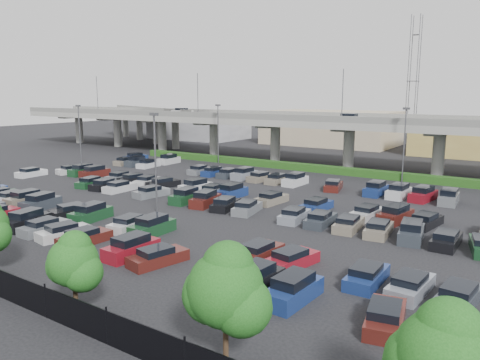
# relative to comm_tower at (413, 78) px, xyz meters

# --- Properties ---
(ground) EXTENTS (280.00, 280.00, 0.00)m
(ground) POSITION_rel_comm_tower_xyz_m (-4.00, -74.00, -15.61)
(ground) COLOR black
(overpass) EXTENTS (150.00, 13.00, 15.80)m
(overpass) POSITION_rel_comm_tower_xyz_m (-4.18, -41.99, -8.64)
(overpass) COLOR gray
(overpass) RESTS_ON ground
(on_ramp) EXTENTS (50.93, 30.13, 8.80)m
(on_ramp) POSITION_rel_comm_tower_xyz_m (-56.10, -30.95, -8.76)
(on_ramp) COLOR gray
(on_ramp) RESTS_ON ground
(hedge) EXTENTS (66.00, 1.60, 1.10)m
(hedge) POSITION_rel_comm_tower_xyz_m (-4.00, -49.00, -15.06)
(hedge) COLOR #193F12
(hedge) RESTS_ON ground
(parked_cars) EXTENTS (63.07, 41.64, 1.67)m
(parked_cars) POSITION_rel_comm_tower_xyz_m (-4.83, -77.04, -15.00)
(parked_cars) COLOR #163F20
(parked_cars) RESTS_ON ground
(light_poles) EXTENTS (66.90, 48.38, 10.30)m
(light_poles) POSITION_rel_comm_tower_xyz_m (-8.12, -72.00, -9.37)
(light_poles) COLOR #4E4F54
(light_poles) RESTS_ON ground
(distant_buildings) EXTENTS (138.00, 24.00, 9.00)m
(distant_buildings) POSITION_rel_comm_tower_xyz_m (8.38, -12.19, -11.87)
(distant_buildings) COLOR gray
(distant_buildings) RESTS_ON ground
(comm_tower) EXTENTS (2.40, 2.40, 30.00)m
(comm_tower) POSITION_rel_comm_tower_xyz_m (0.00, 0.00, 0.00)
(comm_tower) COLOR #4E4F54
(comm_tower) RESTS_ON ground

